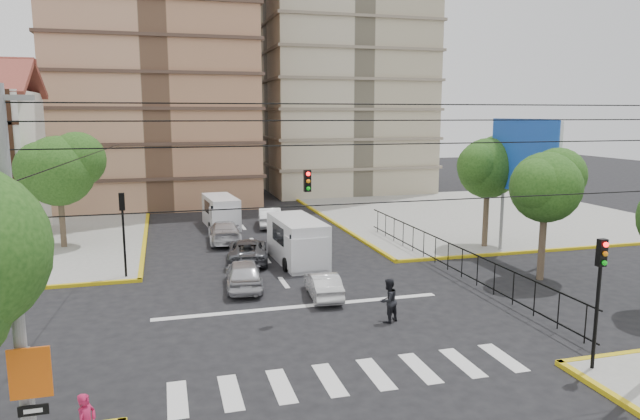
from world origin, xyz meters
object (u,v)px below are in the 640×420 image
object	(u,v)px
car_silver_front_left	(244,274)
pedestrian_crosswalk	(388,300)
van_right_lane	(298,242)
car_white_front_right	(323,285)
traffic_light_se	(599,282)
van_left_lane	(221,213)
traffic_light_nw	(123,221)
district_sign	(31,385)

from	to	relation	value
car_silver_front_left	pedestrian_crosswalk	world-z (taller)	pedestrian_crosswalk
van_right_lane	car_white_front_right	distance (m)	6.37
traffic_light_se	pedestrian_crosswalk	size ratio (longest dim) A/B	2.38
van_left_lane	van_right_lane	bearing A→B (deg)	-80.51
pedestrian_crosswalk	van_left_lane	bearing A→B (deg)	-105.76
van_left_lane	pedestrian_crosswalk	size ratio (longest dim) A/B	2.89
traffic_light_se	traffic_light_nw	size ratio (longest dim) A/B	1.00
traffic_light_se	pedestrian_crosswalk	distance (m)	8.12
traffic_light_nw	van_left_lane	distance (m)	14.22
car_white_front_right	pedestrian_crosswalk	size ratio (longest dim) A/B	2.00
traffic_light_se	van_right_lane	world-z (taller)	traffic_light_se
van_right_lane	pedestrian_crosswalk	bearing A→B (deg)	-85.37
traffic_light_se	traffic_light_nw	distance (m)	22.06
traffic_light_nw	van_left_lane	bearing A→B (deg)	63.76
traffic_light_nw	pedestrian_crosswalk	bearing A→B (deg)	-41.06
traffic_light_se	car_silver_front_left	bearing A→B (deg)	128.57
car_white_front_right	district_sign	bearing A→B (deg)	53.21
traffic_light_nw	pedestrian_crosswalk	size ratio (longest dim) A/B	2.38
van_left_lane	car_white_front_right	xyz separation A→B (m)	(2.87, -18.26, -0.52)
district_sign	van_right_lane	xyz separation A→B (m)	(10.41, 17.74, -1.20)
district_sign	pedestrian_crosswalk	distance (m)	14.14
district_sign	car_white_front_right	world-z (taller)	district_sign
van_right_lane	van_left_lane	distance (m)	12.34
traffic_light_nw	pedestrian_crosswalk	distance (m)	14.51
traffic_light_se	district_sign	bearing A→B (deg)	-175.05
traffic_light_se	van_right_lane	bearing A→B (deg)	110.79
pedestrian_crosswalk	traffic_light_se	bearing A→B (deg)	100.22
traffic_light_nw	van_right_lane	size ratio (longest dim) A/B	0.76
traffic_light_se	car_silver_front_left	size ratio (longest dim) A/B	1.01
car_silver_front_left	pedestrian_crosswalk	bearing A→B (deg)	134.75
van_left_lane	pedestrian_crosswalk	distance (m)	22.52
car_white_front_right	pedestrian_crosswalk	bearing A→B (deg)	119.15
district_sign	traffic_light_nw	bearing A→B (deg)	86.64
traffic_light_se	car_white_front_right	distance (m)	12.16
district_sign	car_white_front_right	xyz separation A→B (m)	(10.09, 11.41, -1.84)
district_sign	pedestrian_crosswalk	size ratio (longest dim) A/B	1.73
traffic_light_se	district_sign	world-z (taller)	traffic_light_se
district_sign	car_silver_front_left	size ratio (longest dim) A/B	0.73
traffic_light_se	car_white_front_right	bearing A→B (deg)	123.13
traffic_light_nw	traffic_light_se	bearing A→B (deg)	-45.00
traffic_light_se	traffic_light_nw	bearing A→B (deg)	135.00
traffic_light_nw	pedestrian_crosswalk	world-z (taller)	traffic_light_nw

